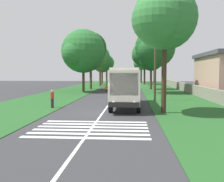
{
  "coord_description": "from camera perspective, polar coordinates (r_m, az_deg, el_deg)",
  "views": [
    {
      "loc": [
        -21.47,
        -2.41,
        3.36
      ],
      "look_at": [
        3.46,
        -0.54,
        1.6
      ],
      "focal_mm": 42.79,
      "sensor_mm": 36.0,
      "label": 1
    }
  ],
  "objects": [
    {
      "name": "roadside_tree_right_2",
      "position": [
        84.55,
        6.15,
        5.94
      ],
      "size": [
        6.01,
        4.78,
        8.72
      ],
      "color": "#3D2D1E",
      "rests_on": "grass_verge_right"
    },
    {
      "name": "coach_bus",
      "position": [
        25.99,
        2.94,
        1.34
      ],
      "size": [
        11.16,
        2.62,
        3.73
      ],
      "color": "silver",
      "rests_on": "ground"
    },
    {
      "name": "roadside_wall",
      "position": [
        42.56,
        16.75,
        0.37
      ],
      "size": [
        70.0,
        0.4,
        1.46
      ],
      "primitive_type": "cube",
      "color": "gray",
      "rests_on": "grass_verge_right"
    },
    {
      "name": "roadside_tree_right_1",
      "position": [
        22.38,
        10.74,
        14.76
      ],
      "size": [
        6.31,
        5.25,
        10.27
      ],
      "color": "#3D2D1E",
      "rests_on": "grass_verge_right"
    },
    {
      "name": "roadside_tree_right_0",
      "position": [
        52.53,
        8.22,
        6.68
      ],
      "size": [
        5.65,
        4.72,
        8.29
      ],
      "color": "#4C3826",
      "rests_on": "grass_verge_right"
    },
    {
      "name": "roadside_tree_right_3",
      "position": [
        73.86,
        6.81,
        7.68
      ],
      "size": [
        8.39,
        7.02,
        11.76
      ],
      "color": "#3D2D1E",
      "rests_on": "grass_verge_right"
    },
    {
      "name": "utility_pole",
      "position": [
        31.65,
        9.21,
        4.72
      ],
      "size": [
        0.24,
        1.4,
        7.18
      ],
      "color": "#473828",
      "rests_on": "grass_verge_right"
    },
    {
      "name": "roadside_tree_left_3",
      "position": [
        85.35,
        -1.23,
        5.94
      ],
      "size": [
        5.5,
        4.86,
        8.74
      ],
      "color": "brown",
      "rests_on": "grass_verge_left"
    },
    {
      "name": "zebra_crossing",
      "position": [
        16.1,
        -4.46,
        -8.02
      ],
      "size": [
        4.95,
        6.8,
        0.01
      ],
      "color": "silver",
      "rests_on": "ground"
    },
    {
      "name": "roadside_tree_left_1",
      "position": [
        65.0,
        -2.6,
        7.39
      ],
      "size": [
        5.53,
        4.55,
        9.59
      ],
      "color": "brown",
      "rests_on": "grass_verge_left"
    },
    {
      "name": "roadside_tree_right_4",
      "position": [
        43.03,
        9.02,
        8.89
      ],
      "size": [
        7.49,
        6.3,
        10.33
      ],
      "color": "brown",
      "rests_on": "grass_verge_right"
    },
    {
      "name": "trailing_car_0",
      "position": [
        44.06,
        3.29,
        0.51
      ],
      "size": [
        4.3,
        1.78,
        1.43
      ],
      "color": "black",
      "rests_on": "ground"
    },
    {
      "name": "trailing_car_1",
      "position": [
        50.72,
        -0.28,
        0.98
      ],
      "size": [
        4.3,
        1.78,
        1.43
      ],
      "color": "gold",
      "rests_on": "ground"
    },
    {
      "name": "centre_line",
      "position": [
        36.71,
        0.51,
        -1.22
      ],
      "size": [
        110.0,
        0.16,
        0.01
      ],
      "primitive_type": "cube",
      "color": "silver",
      "rests_on": "ground"
    },
    {
      "name": "grass_verge_right",
      "position": [
        37.08,
        13.26,
        -1.25
      ],
      "size": [
        120.0,
        8.0,
        0.04
      ],
      "primitive_type": "cube",
      "color": "#235623",
      "rests_on": "ground"
    },
    {
      "name": "roadside_tree_left_2",
      "position": [
        45.72,
        -6.31,
        8.25
      ],
      "size": [
        8.37,
        7.35,
        10.54
      ],
      "color": "#4C3826",
      "rests_on": "grass_verge_left"
    },
    {
      "name": "pedestrian",
      "position": [
        25.49,
        -12.66,
        -1.59
      ],
      "size": [
        0.34,
        0.34,
        1.69
      ],
      "color": "#26262D",
      "rests_on": "grass_verge_left"
    },
    {
      "name": "roadside_tree_left_4",
      "position": [
        73.55,
        -2.19,
        6.06
      ],
      "size": [
        6.83,
        5.66,
        8.93
      ],
      "color": "brown",
      "rests_on": "grass_verge_left"
    },
    {
      "name": "ground",
      "position": [
        21.87,
        -2.1,
        -4.81
      ],
      "size": [
        160.0,
        160.0,
        0.0
      ],
      "primitive_type": "plane",
      "color": "#333335"
    },
    {
      "name": "grass_verge_left",
      "position": [
        38.13,
        -11.88,
        -1.08
      ],
      "size": [
        120.0,
        8.0,
        0.04
      ],
      "primitive_type": "cube",
      "color": "#235623",
      "rests_on": "ground"
    },
    {
      "name": "roadside_tree_left_0",
      "position": [
        52.72,
        -4.85,
        8.95
      ],
      "size": [
        7.44,
        6.29,
        11.17
      ],
      "color": "brown",
      "rests_on": "grass_verge_left"
    },
    {
      "name": "trailing_minibus_0",
      "position": [
        60.85,
        0.46,
        2.32
      ],
      "size": [
        6.0,
        2.14,
        2.53
      ],
      "color": "#CC4C33",
      "rests_on": "ground"
    }
  ]
}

